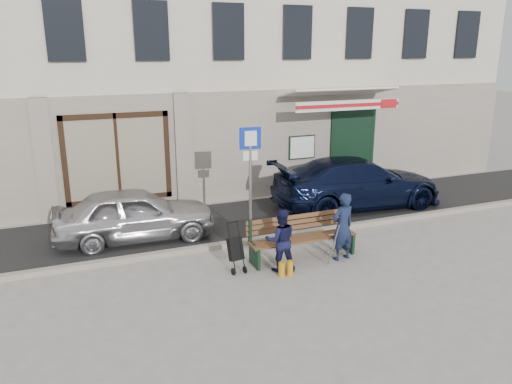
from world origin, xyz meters
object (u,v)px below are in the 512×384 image
car_silver (135,214)px  parking_sign (250,166)px  bench (301,238)px  man (343,227)px  woman (281,240)px  car_navy (357,183)px  stroller (236,250)px

car_silver → parking_sign: parking_sign is taller
bench → man: 0.92m
bench → woman: 0.78m
car_silver → car_navy: car_navy is taller
car_navy → parking_sign: size_ratio=1.82×
parking_sign → woman: 2.12m
car_silver → parking_sign: (2.50, -1.05, 1.17)m
parking_sign → stroller: size_ratio=2.65×
parking_sign → stroller: bearing=-115.7°
bench → woman: size_ratio=1.84×
car_silver → man: (3.91, -2.81, 0.11)m
car_silver → woman: bearing=-136.5°
car_navy → bench: (-3.12, -2.67, -0.25)m
man → woman: (-1.45, -0.02, -0.08)m
car_navy → woman: car_navy is taller
car_navy → car_silver: bearing=95.3°
car_navy → stroller: (-4.63, -2.73, -0.26)m
car_navy → man: (-2.33, -3.03, 0.03)m
man → woman: bearing=-7.8°
parking_sign → woman: (-0.04, -1.78, -1.14)m
stroller → man: bearing=-18.5°
car_silver → parking_sign: bearing=-110.3°
car_navy → bench: bearing=133.7°
car_silver → bench: 3.96m
car_silver → stroller: car_silver is taller
bench → stroller: (-1.50, -0.06, -0.01)m
woman → stroller: bearing=-6.7°
car_silver → car_navy: 6.24m
car_silver → woman: 3.75m
car_navy → parking_sign: bearing=112.0°
car_silver → stroller: bearing=-144.8°
car_navy → man: size_ratio=3.32×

